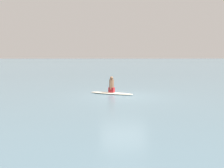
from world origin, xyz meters
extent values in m
plane|color=slate|center=(0.00, 0.00, 0.00)|extent=(400.00, 400.00, 0.00)
ellipsoid|color=silver|center=(-0.65, 0.91, 0.05)|extent=(2.68, 1.72, 0.09)
cube|color=#A51E23|center=(-0.65, 0.91, 0.24)|extent=(0.39, 0.37, 0.29)
cylinder|color=brown|center=(-0.65, 0.91, 0.61)|extent=(0.37, 0.37, 0.49)
sphere|color=brown|center=(-0.65, 0.91, 0.95)|extent=(0.20, 0.20, 0.20)
cylinder|color=brown|center=(-0.72, 0.76, 0.55)|extent=(0.10, 0.10, 0.54)
cylinder|color=brown|center=(-0.58, 1.06, 0.55)|extent=(0.10, 0.10, 0.54)
camera|label=1|loc=(-1.29, -14.80, 2.24)|focal=43.25mm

